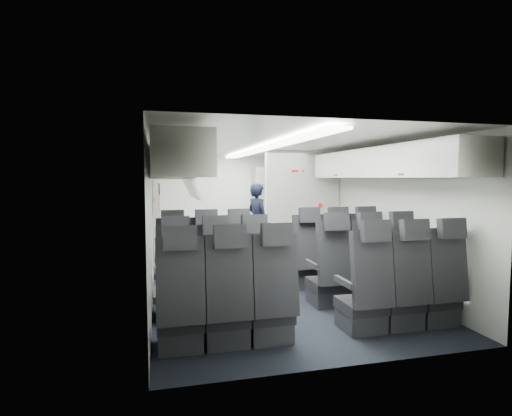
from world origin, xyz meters
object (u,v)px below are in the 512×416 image
boarding_door (156,215)px  galley_unit (272,209)px  seat_row_mid (291,278)px  seat_row_rear (319,299)px  seat_row_front (271,263)px  carry_on_bag (173,170)px  flight_attendant (258,221)px

boarding_door → galley_unit: bearing=24.3°
seat_row_mid → seat_row_rear: bearing=-90.0°
seat_row_front → seat_row_rear: size_ratio=1.00×
seat_row_mid → galley_unit: galley_unit is taller
seat_row_front → seat_row_rear: same height
galley_unit → carry_on_bag: (-2.33, -2.70, 0.82)m
galley_unit → boarding_door: (-2.59, -1.17, 0.00)m
galley_unit → flight_attendant: size_ratio=1.23×
carry_on_bag → seat_row_mid: bearing=-38.3°
seat_row_front → galley_unit: bearing=73.7°
seat_row_front → flight_attendant: 2.36m
seat_row_rear → carry_on_bag: bearing=120.3°
seat_row_mid → boarding_door: bearing=118.8°
seat_row_mid → boarding_door: boarding_door is taller
seat_row_rear → galley_unit: galley_unit is taller
galley_unit → boarding_door: 2.84m
seat_row_front → flight_attendant: bearing=80.8°
seat_row_front → flight_attendant: size_ratio=2.15×
seat_row_rear → carry_on_bag: carry_on_bag is taller
seat_row_front → seat_row_mid: 0.90m
flight_attendant → seat_row_front: bearing=146.9°
seat_row_front → galley_unit: galley_unit is taller
seat_row_front → boarding_door: bearing=128.2°
seat_row_front → galley_unit: size_ratio=1.75×
seat_row_mid → flight_attendant: size_ratio=2.15×
seat_row_rear → carry_on_bag: size_ratio=8.17×
galley_unit → boarding_door: galley_unit is taller
galley_unit → seat_row_front: bearing=-106.3°
seat_row_mid → seat_row_rear: 0.90m
seat_row_mid → seat_row_front: bearing=90.0°
flight_attendant → carry_on_bag: carry_on_bag is taller
seat_row_rear → boarding_door: (-1.64, 3.89, 0.55)m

